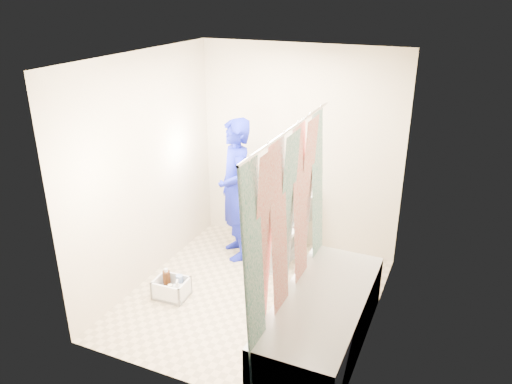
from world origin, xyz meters
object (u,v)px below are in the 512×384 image
at_px(toilet, 280,231).
at_px(plumber, 236,190).
at_px(bathtub, 322,320).
at_px(cleaning_caddy, 172,289).

height_order(toilet, plumber, plumber).
relative_size(toilet, plumber, 0.48).
bearing_deg(bathtub, plumber, 140.22).
relative_size(bathtub, cleaning_caddy, 5.07).
xyz_separation_m(toilet, cleaning_caddy, (-0.75, -1.11, -0.30)).
xyz_separation_m(bathtub, plumber, (-1.39, 1.16, 0.56)).
distance_m(bathtub, toilet, 1.49).
bearing_deg(toilet, plumber, -163.75).
distance_m(plumber, cleaning_caddy, 1.30).
distance_m(bathtub, plumber, 1.89).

